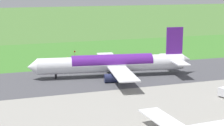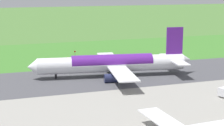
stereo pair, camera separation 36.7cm
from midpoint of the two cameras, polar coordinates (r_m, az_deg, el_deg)
name	(u,v)px [view 1 (the left image)]	position (r m, az deg, el deg)	size (l,w,h in m)	color
ground_plane	(102,77)	(120.23, -1.68, -2.21)	(800.00, 800.00, 0.00)	#477233
runway_asphalt	(102,77)	(120.22, -1.68, -2.20)	(600.00, 31.02, 0.06)	#47474C
grass_verge_foreground	(76,57)	(155.43, -5.71, 0.99)	(600.00, 80.00, 0.04)	#3C782B
airliner_main	(113,63)	(120.35, 0.09, -0.06)	(54.06, 44.40, 15.88)	white
no_stopping_sign	(75,53)	(154.33, -5.84, 1.49)	(0.60, 0.10, 2.63)	slate
traffic_cone_orange	(67,57)	(153.22, -6.98, 0.90)	(0.40, 0.40, 0.55)	orange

